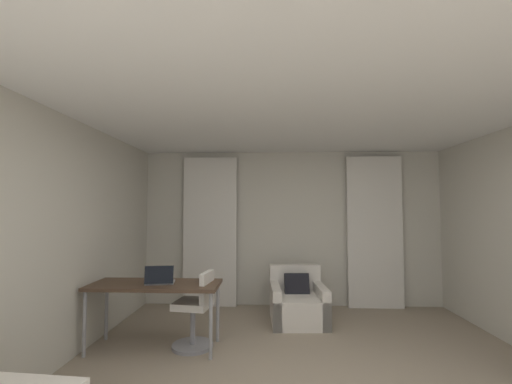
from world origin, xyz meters
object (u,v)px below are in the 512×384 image
(desk, at_px, (155,289))
(laptop, at_px, (160,280))
(desk_chair, at_px, (196,313))
(armchair, at_px, (298,303))

(desk, distance_m, laptop, 0.13)
(desk, relative_size, desk_chair, 1.70)
(armchair, bearing_deg, desk_chair, -142.73)
(desk, distance_m, desk_chair, 0.56)
(armchair, distance_m, laptop, 2.05)
(desk_chair, distance_m, laptop, 0.58)
(desk, xyz_separation_m, desk_chair, (0.47, 0.05, -0.30))
(laptop, bearing_deg, desk_chair, 11.76)
(armchair, relative_size, desk_chair, 1.00)
(desk, bearing_deg, desk_chair, 5.91)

